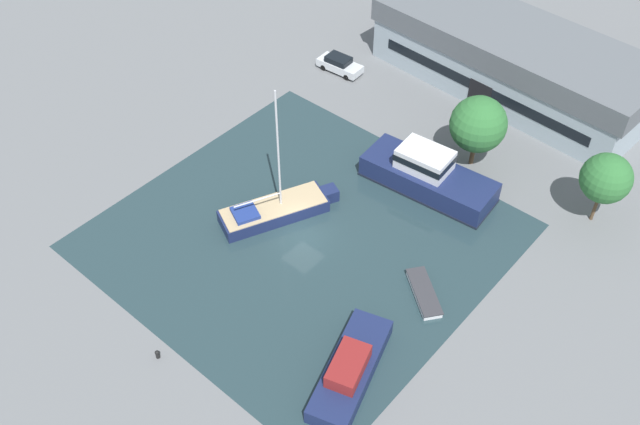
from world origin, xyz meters
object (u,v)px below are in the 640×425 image
Objects in this scene: motor_cruiser at (427,175)px; small_dinghy at (424,293)px; warehouse_building at (512,60)px; cabin_boat at (350,369)px; quay_tree_by_water at (606,178)px; sailboat_moored at (276,209)px; parked_car at (340,64)px; quay_tree_near_building at (478,124)px.

small_dinghy is at bearing -150.82° from motor_cruiser.
warehouse_building reaches higher than cabin_boat.
cabin_boat is at bearing -102.67° from quay_tree_by_water.
sailboat_moored is at bearing -96.04° from warehouse_building.
parked_car is (-13.99, -8.35, -2.32)m from warehouse_building.
small_dinghy is at bearing 28.66° from sailboat_moored.
quay_tree_near_building is 18.05m from parked_car.
small_dinghy is (5.30, -14.56, -3.83)m from quay_tree_near_building.
sailboat_moored is 13.52m from small_dinghy.
quay_tree_near_building reaches higher than warehouse_building.
warehouse_building is 3.06× the size of cabin_boat.
quay_tree_by_water is 1.42× the size of small_dinghy.
sailboat_moored reaches higher than small_dinghy.
quay_tree_by_water reaches higher than motor_cruiser.
small_dinghy is (8.73, -26.27, -2.85)m from warehouse_building.
small_dinghy is at bearing 48.01° from parked_car.
quay_tree_near_building reaches higher than quay_tree_by_water.
quay_tree_by_water is 0.55× the size of motor_cruiser.
cabin_boat is (8.96, -34.83, -2.29)m from warehouse_building.
quay_tree_near_building is at bearing 57.48° from small_dinghy.
quay_tree_near_building is 1.39× the size of parked_car.
parked_car is at bearing 140.54° from sailboat_moored.
motor_cruiser is 1.27× the size of cabin_boat.
warehouse_building is at bearing 104.61° from sailboat_moored.
parked_car is 35.04m from cabin_boat.
small_dinghy is (13.47, 0.99, -0.38)m from sailboat_moored.
quay_tree_by_water is 28.60m from parked_car.
small_dinghy is (6.42, -9.46, -1.08)m from motor_cruiser.
warehouse_building is 18.23m from quay_tree_by_water.
warehouse_building is at bearing 2.88° from motor_cruiser.
sailboat_moored is (-8.18, -15.54, -3.45)m from quay_tree_near_building.
small_dinghy is at bearing -110.22° from quay_tree_by_water.
sailboat_moored reaches higher than motor_cruiser.
cabin_boat is at bearing -141.01° from small_dinghy.
cabin_boat is (-5.28, -23.51, -3.44)m from quay_tree_by_water.
motor_cruiser reaches higher than small_dinghy.
parked_car is 0.40× the size of sailboat_moored.
sailboat_moored is 2.67× the size of small_dinghy.
quay_tree_by_water is at bearing -34.66° from warehouse_building.
parked_car is at bearing 113.30° from cabin_boat.
cabin_boat is (13.70, -7.57, 0.18)m from sailboat_moored.
quay_tree_near_building is at bearing 86.72° from sailboat_moored.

